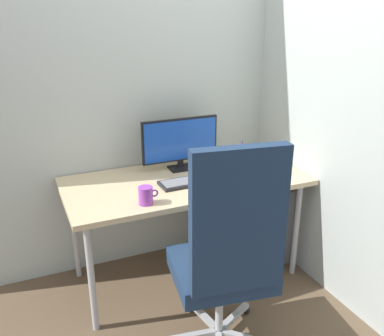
# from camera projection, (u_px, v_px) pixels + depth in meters

# --- Properties ---
(ground_plane) EXTENTS (8.00, 8.00, 0.00)m
(ground_plane) POSITION_uv_depth(u_px,v_px,m) (186.00, 274.00, 3.04)
(ground_plane) COLOR brown
(wall_back) EXTENTS (3.38, 0.04, 2.80)m
(wall_back) POSITION_uv_depth(u_px,v_px,m) (162.00, 71.00, 2.90)
(wall_back) COLOR #B7C1BC
(wall_back) RESTS_ON ground_plane
(wall_side_right) EXTENTS (0.04, 2.55, 2.80)m
(wall_side_right) POSITION_uv_depth(u_px,v_px,m) (321.00, 77.00, 2.64)
(wall_side_right) COLOR #B7C1BC
(wall_side_right) RESTS_ON ground_plane
(desk) EXTENTS (1.59, 0.75, 0.74)m
(desk) POSITION_uv_depth(u_px,v_px,m) (186.00, 186.00, 2.80)
(desk) COLOR #D1B78C
(desk) RESTS_ON ground_plane
(office_chair) EXTENTS (0.61, 0.62, 1.25)m
(office_chair) POSITION_uv_depth(u_px,v_px,m) (228.00, 253.00, 2.10)
(office_chair) COLOR black
(office_chair) RESTS_ON ground_plane
(filing_cabinet) EXTENTS (0.42, 0.50, 0.59)m
(filing_cabinet) POSITION_uv_depth(u_px,v_px,m) (250.00, 219.00, 3.20)
(filing_cabinet) COLOR slate
(filing_cabinet) RESTS_ON ground_plane
(monitor) EXTENTS (0.55, 0.13, 0.36)m
(monitor) POSITION_uv_depth(u_px,v_px,m) (180.00, 141.00, 2.90)
(monitor) COLOR black
(monitor) RESTS_ON desk
(keyboard) EXTENTS (0.39, 0.16, 0.02)m
(keyboard) POSITION_uv_depth(u_px,v_px,m) (189.00, 182.00, 2.71)
(keyboard) COLOR black
(keyboard) RESTS_ON desk
(mouse) EXTENTS (0.08, 0.11, 0.04)m
(mouse) POSITION_uv_depth(u_px,v_px,m) (246.00, 172.00, 2.85)
(mouse) COLOR black
(mouse) RESTS_ON desk
(pen_holder) EXTENTS (0.08, 0.08, 0.17)m
(pen_holder) POSITION_uv_depth(u_px,v_px,m) (241.00, 156.00, 3.07)
(pen_holder) COLOR #B2B5BA
(pen_holder) RESTS_ON desk
(notebook) EXTENTS (0.18, 0.18, 0.01)m
(notebook) POSITION_uv_depth(u_px,v_px,m) (276.00, 168.00, 2.96)
(notebook) COLOR silver
(notebook) RESTS_ON desk
(coffee_mug) EXTENTS (0.12, 0.08, 0.10)m
(coffee_mug) POSITION_uv_depth(u_px,v_px,m) (146.00, 195.00, 2.40)
(coffee_mug) COLOR purple
(coffee_mug) RESTS_ON desk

